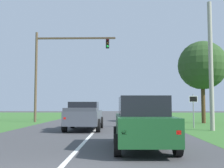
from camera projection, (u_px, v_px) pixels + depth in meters
The scene contains 7 objects.
ground_plane at pixel (94, 132), 16.92m from camera, with size 120.00×120.00×0.00m, color #424244.
red_suv_near at pixel (142, 121), 10.44m from camera, with size 2.20×4.91×1.93m.
pickup_truck_lead at pixel (84, 115), 18.15m from camera, with size 2.27×4.88×1.82m.
traffic_light at pixel (56, 63), 27.11m from camera, with size 7.82×0.40×8.71m.
keep_moving_sign at pixel (193, 106), 19.79m from camera, with size 0.60×0.09×2.40m.
oak_tree_right at pixel (202, 65), 25.47m from camera, with size 4.40×4.40×7.43m.
utility_pole_right at pixel (211, 65), 18.11m from camera, with size 0.28×0.28×8.39m, color #9E998E.
Camera 1 is at (1.50, -5.84, 1.61)m, focal length 44.96 mm.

